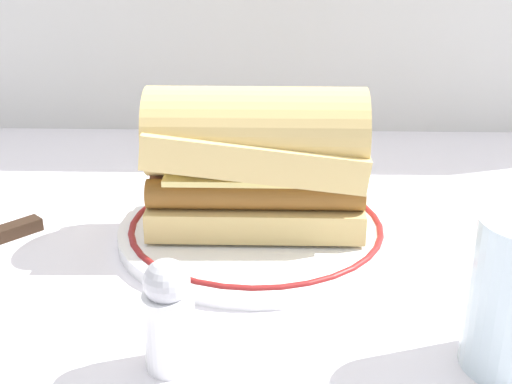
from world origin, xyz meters
name	(u,v)px	position (x,y,z in m)	size (l,w,h in m)	color
ground_plane	(224,245)	(0.00, 0.00, 0.00)	(1.50, 1.50, 0.00)	white
plate	(256,229)	(0.03, 0.02, 0.01)	(0.25, 0.25, 0.01)	white
sausage_sandwich	(256,158)	(0.03, 0.02, 0.08)	(0.19, 0.09, 0.13)	#D9BB72
salt_shaker	(169,316)	(-0.02, -0.17, 0.04)	(0.03, 0.03, 0.08)	white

